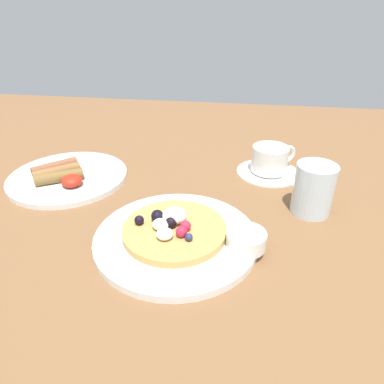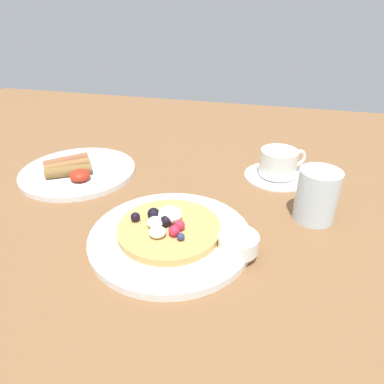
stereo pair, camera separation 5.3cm
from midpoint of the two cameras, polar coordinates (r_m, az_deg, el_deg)
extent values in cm
cube|color=brown|center=(60.64, -4.11, -6.04)|extent=(191.24, 157.25, 3.00)
cylinder|color=white|center=(54.86, -0.78, -7.57)|extent=(25.82, 25.82, 1.27)
cylinder|color=tan|center=(54.45, -1.01, -6.27)|extent=(16.45, 16.45, 1.21)
sphere|color=black|center=(55.18, -6.71, -4.23)|extent=(1.52, 1.52, 1.52)
sphere|color=black|center=(53.63, -1.51, -4.90)|extent=(1.86, 1.86, 1.86)
sphere|color=black|center=(53.93, -3.31, -4.98)|extent=(1.46, 1.46, 1.46)
sphere|color=black|center=(55.24, -3.69, -3.73)|extent=(2.00, 2.00, 2.00)
sphere|color=#C22240|center=(51.55, -0.01, -6.58)|extent=(1.75, 1.75, 1.75)
sphere|color=navy|center=(50.86, 1.14, -7.56)|extent=(1.18, 1.18, 1.18)
sphere|color=#C8253F|center=(52.78, 0.81, -5.66)|extent=(1.68, 1.68, 1.68)
ellipsoid|color=white|center=(54.71, -0.88, -3.82)|extent=(3.89, 3.89, 2.34)
ellipsoid|color=white|center=(51.55, -2.83, -6.76)|extent=(2.59, 2.59, 1.56)
ellipsoid|color=white|center=(53.60, -3.30, -5.15)|extent=(2.64, 2.64, 1.58)
cylinder|color=white|center=(51.38, 10.71, -8.43)|extent=(5.96, 5.96, 2.60)
cylinder|color=brown|center=(51.07, 10.77, -7.97)|extent=(4.89, 4.89, 0.31)
cylinder|color=white|center=(78.26, -16.56, 3.24)|extent=(24.58, 24.58, 1.12)
cylinder|color=brown|center=(75.05, -17.96, 3.29)|extent=(9.24, 6.73, 2.28)
cylinder|color=olive|center=(77.44, -18.19, 4.08)|extent=(8.60, 7.83, 2.28)
cylinder|color=brown|center=(79.84, -18.41, 4.83)|extent=(8.24, 8.24, 2.28)
ellipsoid|color=white|center=(81.44, -18.99, 4.57)|extent=(7.54, 6.41, 0.60)
sphere|color=yellow|center=(81.24, -19.04, 4.88)|extent=(2.00, 2.00, 2.00)
ellipsoid|color=#AF2716|center=(72.54, -16.23, 2.64)|extent=(4.13, 4.13, 2.27)
cylinder|color=white|center=(76.71, 15.85, 2.63)|extent=(13.75, 13.75, 0.72)
cylinder|color=white|center=(75.41, 16.17, 4.72)|extent=(7.78, 7.78, 5.47)
torus|color=white|center=(78.11, 19.17, 5.33)|extent=(3.65, 2.82, 3.86)
cylinder|color=#895D4A|center=(74.72, 16.36, 5.93)|extent=(6.61, 6.61, 0.44)
cylinder|color=silver|center=(62.63, 22.39, -0.59)|extent=(6.98, 6.98, 9.19)
camera|label=1|loc=(0.03, -87.47, 1.45)|focal=32.02mm
camera|label=2|loc=(0.03, 92.53, -1.45)|focal=32.02mm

